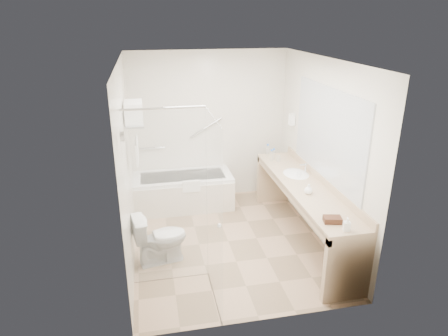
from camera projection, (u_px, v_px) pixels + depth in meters
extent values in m
plane|color=tan|center=(228.00, 241.00, 5.66)|extent=(3.20, 3.20, 0.00)
cube|color=silver|center=(229.00, 60.00, 4.76)|extent=(2.60, 3.20, 0.10)
cube|color=beige|center=(209.00, 127.00, 6.67)|extent=(2.60, 0.10, 2.50)
cube|color=beige|center=(264.00, 214.00, 3.74)|extent=(2.60, 0.10, 2.50)
cube|color=beige|center=(127.00, 165.00, 4.97)|extent=(0.10, 3.20, 2.50)
cube|color=beige|center=(321.00, 152.00, 5.45)|extent=(0.10, 3.20, 2.50)
cube|color=white|center=(183.00, 191.00, 6.61)|extent=(1.60, 0.70, 0.55)
cube|color=silver|center=(186.00, 201.00, 6.29)|extent=(1.60, 0.02, 0.50)
cube|color=white|center=(191.00, 186.00, 6.23)|extent=(0.28, 0.06, 0.18)
cylinder|color=silver|center=(152.00, 148.00, 6.57)|extent=(0.40, 0.03, 0.03)
cylinder|color=silver|center=(206.00, 128.00, 6.63)|extent=(0.53, 0.03, 0.33)
cube|color=silver|center=(167.00, 200.00, 4.48)|extent=(0.90, 0.01, 2.10)
cube|color=silver|center=(214.00, 215.00, 4.15)|extent=(0.02, 0.90, 2.10)
cylinder|color=silver|center=(162.00, 108.00, 4.11)|extent=(0.90, 0.02, 0.02)
sphere|color=silver|center=(219.00, 226.00, 4.04)|extent=(0.05, 0.05, 0.05)
cylinder|color=silver|center=(122.00, 137.00, 3.67)|extent=(0.04, 0.10, 0.10)
cube|color=silver|center=(135.00, 123.00, 5.15)|extent=(0.24, 0.55, 0.02)
cylinder|color=silver|center=(136.00, 139.00, 5.23)|extent=(0.02, 0.55, 0.02)
cube|color=white|center=(137.00, 150.00, 5.29)|extent=(0.03, 0.42, 0.32)
cube|color=white|center=(134.00, 118.00, 5.13)|extent=(0.22, 0.40, 0.08)
cube|color=white|center=(134.00, 112.00, 5.10)|extent=(0.22, 0.40, 0.08)
cube|color=white|center=(133.00, 105.00, 5.07)|extent=(0.22, 0.40, 0.08)
cube|color=tan|center=(304.00, 186.00, 5.41)|extent=(0.55, 2.70, 0.05)
cube|color=tan|center=(323.00, 180.00, 5.43)|extent=(0.03, 2.70, 0.10)
cube|color=tan|center=(286.00, 192.00, 5.38)|extent=(0.04, 2.70, 0.08)
cube|color=tan|center=(347.00, 269.00, 4.36)|extent=(0.55, 0.08, 0.80)
cube|color=tan|center=(273.00, 179.00, 6.76)|extent=(0.55, 0.08, 0.80)
ellipsoid|color=white|center=(296.00, 176.00, 5.79)|extent=(0.40, 0.52, 0.14)
cylinder|color=silver|center=(306.00, 168.00, 5.77)|extent=(0.03, 0.03, 0.14)
cube|color=#B6BCC3|center=(328.00, 134.00, 5.20)|extent=(0.02, 2.00, 1.20)
cube|color=white|center=(292.00, 119.00, 6.33)|extent=(0.08, 0.10, 0.18)
imported|color=white|center=(160.00, 238.00, 5.10)|extent=(0.73, 0.50, 0.66)
cube|color=#482719|center=(332.00, 220.00, 4.41)|extent=(0.22, 0.17, 0.06)
imported|color=white|center=(346.00, 228.00, 4.24)|extent=(0.11, 0.17, 0.07)
imported|color=white|center=(308.00, 190.00, 5.11)|extent=(0.14, 0.16, 0.10)
cylinder|color=silver|center=(274.00, 155.00, 6.32)|extent=(0.06, 0.06, 0.16)
cylinder|color=blue|center=(274.00, 149.00, 6.29)|extent=(0.03, 0.03, 0.02)
cylinder|color=silver|center=(271.00, 156.00, 6.26)|extent=(0.06, 0.06, 0.17)
cylinder|color=blue|center=(272.00, 150.00, 6.22)|extent=(0.03, 0.03, 0.02)
cylinder|color=silver|center=(268.00, 151.00, 6.49)|extent=(0.06, 0.06, 0.17)
cylinder|color=blue|center=(268.00, 145.00, 6.46)|extent=(0.03, 0.03, 0.03)
cylinder|color=silver|center=(278.00, 158.00, 6.25)|extent=(0.08, 0.08, 0.09)
cylinder|color=silver|center=(299.00, 175.00, 5.61)|extent=(0.08, 0.08, 0.08)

